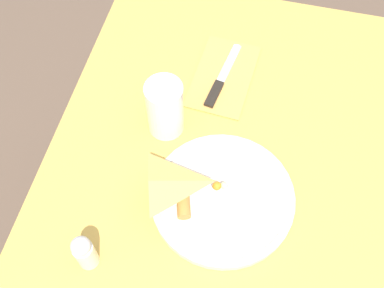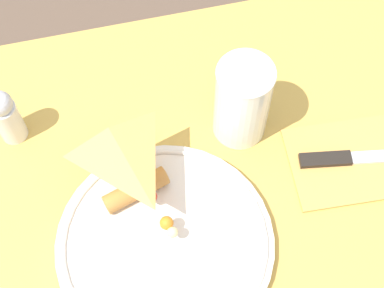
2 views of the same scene
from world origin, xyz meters
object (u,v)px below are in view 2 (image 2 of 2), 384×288
plate_pizza (163,240)px  butter_knife (360,157)px  napkin_folded (366,159)px  salt_shaker (6,116)px  dining_table (188,263)px  milk_glass (242,104)px

plate_pizza → butter_knife: (0.27, 0.05, -0.01)m
napkin_folded → plate_pizza: bearing=-169.6°
butter_knife → plate_pizza: bearing=-159.7°
napkin_folded → salt_shaker: bearing=162.0°
dining_table → milk_glass: size_ratio=7.99×
plate_pizza → napkin_folded: plate_pizza is taller
milk_glass → salt_shaker: (-0.30, 0.06, -0.01)m
plate_pizza → milk_glass: 0.20m
plate_pizza → salt_shaker: 0.26m
butter_knife → salt_shaker: size_ratio=1.98×
butter_knife → salt_shaker: 0.46m
dining_table → salt_shaker: size_ratio=11.02×
napkin_folded → butter_knife: size_ratio=1.15×
plate_pizza → milk_glass: milk_glass is taller
dining_table → napkin_folded: 0.29m
plate_pizza → napkin_folded: (0.28, 0.05, -0.01)m
milk_glass → napkin_folded: 0.18m
butter_knife → milk_glass: bearing=158.2°
plate_pizza → dining_table: bearing=17.5°
milk_glass → salt_shaker: size_ratio=1.38×
butter_knife → salt_shaker: salt_shaker is taller
napkin_folded → milk_glass: bearing=149.9°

